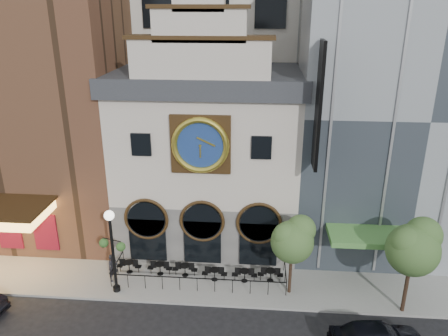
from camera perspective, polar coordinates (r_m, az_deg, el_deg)
ground at (r=26.52m, az=-3.87°, el=-17.52°), size 120.00×120.00×0.00m
sidewalk at (r=28.46m, az=-3.13°, el=-14.30°), size 44.00×5.00×0.15m
clock_building at (r=30.18m, az=-2.03°, el=1.97°), size 12.60×8.78×18.65m
theater_building at (r=34.84m, az=-24.06°, el=12.77°), size 14.00×15.60×25.00m
retail_building at (r=32.61m, az=21.94°, el=8.21°), size 14.00×14.40×20.00m
cafe_railing at (r=28.16m, az=-3.15°, el=-13.43°), size 10.60×2.60×0.90m
bistro_0 at (r=29.31m, az=-12.28°, el=-12.39°), size 1.58×0.68×0.90m
bistro_1 at (r=28.78m, az=-8.35°, el=-12.78°), size 1.58×0.68×0.90m
bistro_2 at (r=28.47m, az=-5.12°, el=-13.03°), size 1.58×0.68×0.90m
bistro_3 at (r=27.98m, az=-1.24°, el=-13.61°), size 1.58×0.68×0.90m
bistro_4 at (r=27.89m, az=2.70°, el=-13.75°), size 1.58×0.68×0.90m
bistro_5 at (r=28.04m, az=6.09°, el=-13.65°), size 1.58×0.68×0.90m
pedestrian at (r=28.56m, az=-14.30°, el=-12.50°), size 0.74×0.78×1.80m
lamppost at (r=26.33m, az=-14.42°, el=-9.42°), size 1.66×0.88×5.35m
tree_left at (r=25.58m, az=9.02°, el=-9.08°), size 2.58×2.48×4.96m
tree_right at (r=25.65m, az=23.57°, el=-9.31°), size 2.94×2.83×5.67m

